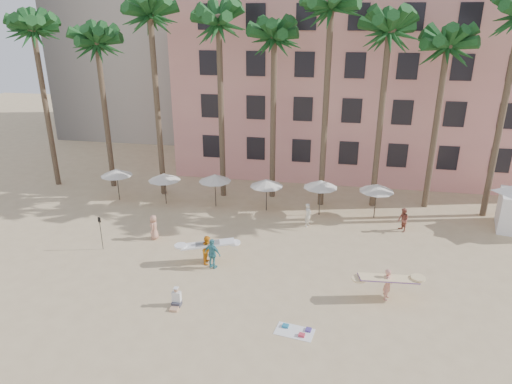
{
  "coord_description": "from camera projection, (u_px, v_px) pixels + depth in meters",
  "views": [
    {
      "loc": [
        3.95,
        -19.06,
        13.85
      ],
      "look_at": [
        -0.61,
        6.0,
        4.0
      ],
      "focal_mm": 32.0,
      "sensor_mm": 36.0,
      "label": 1
    }
  ],
  "objects": [
    {
      "name": "carrier_white",
      "position": [
        208.0,
        248.0,
        27.11
      ],
      "size": [
        3.25,
        1.66,
        1.74
      ],
      "color": "orange",
      "rests_on": "ground"
    },
    {
      "name": "pink_hotel",
      "position": [
        373.0,
        82.0,
        42.95
      ],
      "size": [
        35.0,
        14.0,
        16.0
      ],
      "primitive_type": "cube",
      "color": "#F6A395",
      "rests_on": "ground"
    },
    {
      "name": "palm_row",
      "position": [
        294.0,
        29.0,
        32.15
      ],
      "size": [
        44.4,
        5.4,
        16.3
      ],
      "color": "brown",
      "rests_on": "ground"
    },
    {
      "name": "umbrella_row",
      "position": [
        240.0,
        180.0,
        34.28
      ],
      "size": [
        22.5,
        2.7,
        2.73
      ],
      "color": "#332B23",
      "rests_on": "ground"
    },
    {
      "name": "ground",
      "position": [
        247.0,
        308.0,
        23.14
      ],
      "size": [
        120.0,
        120.0,
        0.0
      ],
      "primitive_type": "plane",
      "color": "#D1B789",
      "rests_on": "ground"
    },
    {
      "name": "beachgoers",
      "position": [
        272.0,
        231.0,
        29.53
      ],
      "size": [
        17.07,
        7.98,
        1.86
      ],
      "color": "silver",
      "rests_on": "ground"
    },
    {
      "name": "seated_man",
      "position": [
        176.0,
        300.0,
        23.19
      ],
      "size": [
        0.46,
        0.8,
        1.03
      ],
      "color": "#3F3F4C",
      "rests_on": "ground"
    },
    {
      "name": "beach_towel",
      "position": [
        296.0,
        331.0,
        21.4
      ],
      "size": [
        1.94,
        1.28,
        0.14
      ],
      "color": "white",
      "rests_on": "ground"
    },
    {
      "name": "carrier_yellow",
      "position": [
        388.0,
        282.0,
        23.57
      ],
      "size": [
        3.18,
        1.39,
        1.74
      ],
      "color": "tan",
      "rests_on": "ground"
    },
    {
      "name": "paddle",
      "position": [
        100.0,
        229.0,
        28.49
      ],
      "size": [
        0.18,
        0.04,
        2.23
      ],
      "color": "black",
      "rests_on": "ground"
    }
  ]
}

